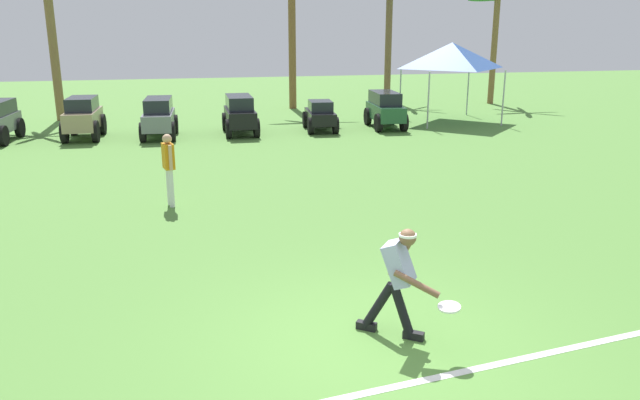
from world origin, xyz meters
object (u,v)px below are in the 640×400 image
teammate_near_sideline (169,163)px  parked_car_slot_f (385,109)px  frisbee_thrower (398,276)px  palm_tree_far_left (51,26)px  frisbee_in_flight (449,307)px  palm_tree_left_of_centre (292,14)px  event_tent (452,55)px  parked_car_slot_c (159,116)px  parked_car_slot_b (83,117)px  parked_car_slot_d (240,114)px  palm_tree_right_of_centre (388,28)px  palm_tree_far_right (495,33)px  parked_car_slot_e (320,115)px

teammate_near_sideline → parked_car_slot_f: bearing=48.9°
frisbee_thrower → palm_tree_far_left: (-7.17, 20.28, 2.91)m
frisbee_in_flight → palm_tree_left_of_centre: 22.84m
frisbee_thrower → event_tent: bearing=64.0°
frisbee_in_flight → parked_car_slot_c: (-3.60, 15.89, 0.11)m
parked_car_slot_b → palm_tree_left_of_centre: size_ratio=0.34×
frisbee_thrower → parked_car_slot_c: size_ratio=0.58×
parked_car_slot_d → palm_tree_far_left: bearing=144.5°
parked_car_slot_b → teammate_near_sideline: bearing=-72.2°
teammate_near_sideline → parked_car_slot_f: size_ratio=0.63×
frisbee_in_flight → teammate_near_sideline: size_ratio=0.24×
palm_tree_left_of_centre → palm_tree_right_of_centre: 5.57m
frisbee_thrower → palm_tree_far_right: 25.04m
palm_tree_far_right → parked_car_slot_c: bearing=-158.4°
parked_car_slot_f → palm_tree_far_right: (7.45, 5.98, 2.65)m
parked_car_slot_e → palm_tree_left_of_centre: palm_tree_left_of_centre is taller
palm_tree_right_of_centre → event_tent: (0.17, -7.23, -0.97)m
frisbee_thrower → palm_tree_right_of_centre: palm_tree_right_of_centre is taller
teammate_near_sideline → palm_tree_left_of_centre: size_ratio=0.22×
palm_tree_right_of_centre → palm_tree_far_left: bearing=-166.9°
frisbee_in_flight → event_tent: 18.86m
parked_car_slot_d → palm_tree_left_of_centre: size_ratio=0.34×
frisbee_in_flight → palm_tree_far_left: size_ratio=0.06×
parked_car_slot_e → frisbee_thrower: bearing=-99.3°
palm_tree_far_right → event_tent: 6.72m
palm_tree_far_left → palm_tree_left_of_centre: palm_tree_left_of_centre is taller
frisbee_thrower → palm_tree_right_of_centre: bearing=71.6°
parked_car_slot_d → parked_car_slot_e: 2.93m
parked_car_slot_e → event_tent: size_ratio=0.71×
parked_car_slot_c → palm_tree_far_right: palm_tree_far_right is taller
frisbee_thrower → parked_car_slot_e: bearing=80.7°
parked_car_slot_c → palm_tree_left_of_centre: palm_tree_left_of_centre is taller
parked_car_slot_d → palm_tree_right_of_centre: (8.29, 8.36, 2.84)m
frisbee_thrower → parked_car_slot_b: size_ratio=0.60×
palm_tree_left_of_centre → parked_car_slot_d: bearing=-115.7°
frisbee_in_flight → event_tent: event_tent is taller
frisbee_in_flight → parked_car_slot_c: parked_car_slot_c is taller
palm_tree_right_of_centre → event_tent: 7.30m
teammate_near_sideline → parked_car_slot_d: size_ratio=0.65×
parked_car_slot_b → palm_tree_right_of_centre: size_ratio=0.41×
teammate_near_sideline → parked_car_slot_d: (2.38, 8.85, -0.22)m
frisbee_thrower → parked_car_slot_b: frisbee_thrower is taller
palm_tree_far_left → parked_car_slot_e: bearing=-26.3°
parked_car_slot_b → palm_tree_far_left: size_ratio=0.39×
frisbee_thrower → event_tent: 18.51m
teammate_near_sideline → parked_car_slot_f: 11.91m
frisbee_in_flight → palm_tree_right_of_centre: palm_tree_right_of_centre is taller
teammate_near_sideline → palm_tree_left_of_centre: bearing=70.3°
parked_car_slot_d → teammate_near_sideline: bearing=-105.0°
palm_tree_far_right → teammate_near_sideline: bearing=-135.6°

